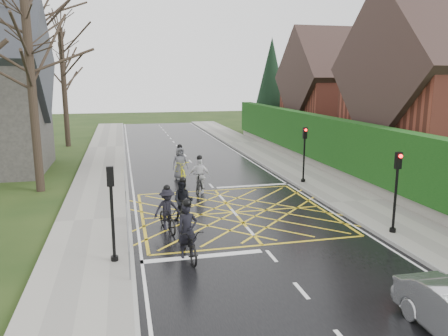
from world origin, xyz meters
name	(u,v)px	position (x,y,z in m)	size (l,w,h in m)	color
ground	(234,212)	(0.00, 0.00, 0.00)	(120.00, 120.00, 0.00)	black
road	(234,212)	(0.00, 0.00, 0.01)	(9.00, 80.00, 0.01)	black
sidewalk_right	(356,202)	(6.00, 0.00, 0.07)	(3.00, 80.00, 0.15)	gray
sidewalk_left	(93,221)	(-6.00, 0.00, 0.07)	(3.00, 80.00, 0.15)	gray
stone_wall	(332,170)	(7.75, 6.00, 0.35)	(0.50, 38.00, 0.70)	slate
hedge	(333,141)	(7.75, 6.00, 2.10)	(0.90, 38.00, 2.80)	#11390F
house_far	(343,95)	(14.75, 18.00, 4.36)	(9.80, 8.80, 10.30)	maroon
conifer	(271,87)	(10.75, 26.00, 4.99)	(4.60, 4.60, 10.00)	black
tree_near	(27,35)	(-9.00, 6.00, 7.91)	(9.24, 9.24, 11.44)	black
tree_mid	(34,35)	(-10.00, 14.00, 8.63)	(10.08, 10.08, 12.48)	black
tree_far	(62,62)	(-9.30, 22.00, 7.19)	(8.40, 8.40, 10.40)	black
railing_south	(128,230)	(-4.65, -3.50, 0.78)	(0.05, 5.04, 1.03)	slate
railing_north	(125,181)	(-4.65, 4.00, 0.79)	(0.05, 6.04, 1.03)	slate
traffic_light_ne	(304,155)	(5.10, 4.20, 1.66)	(0.24, 0.31, 3.21)	black
traffic_light_se	(396,193)	(5.10, -4.20, 1.66)	(0.24, 0.31, 3.21)	black
traffic_light_sw	(112,215)	(-5.10, -4.50, 1.66)	(0.24, 0.31, 3.21)	black
cyclist_rear	(188,239)	(-2.73, -4.49, 0.65)	(0.95, 2.14, 2.01)	black
cyclist_back	(183,205)	(-2.35, -0.74, 0.72)	(1.06, 1.97, 1.90)	black
cyclist_mid	(167,214)	(-3.10, -1.61, 0.66)	(1.18, 1.97, 1.82)	black
cyclist_front	(200,179)	(-0.87, 3.67, 0.73)	(1.23, 2.06, 1.99)	black
cyclist_lead	(180,167)	(-1.44, 7.04, 0.72)	(1.00, 2.23, 2.09)	yellow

